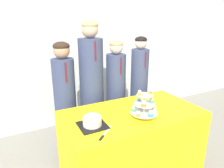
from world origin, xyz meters
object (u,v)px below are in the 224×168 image
Objects in this scene: student_1 at (92,91)px; student_0 at (66,103)px; round_cake at (92,120)px; cupcake_stand at (144,106)px; cake_knife at (104,135)px; student_2 at (116,95)px; student_3 at (139,90)px.

student_0 is at bearing -180.00° from student_1.
cupcake_stand is at bearing -6.99° from round_cake.
cake_knife is 1.11m from student_2.
student_1 is (0.28, 0.73, 0.00)m from round_cake.
student_0 is at bearing 52.74° from cake_knife.
cake_knife is (0.02, -0.19, -0.05)m from round_cake.
round_cake is 0.17× the size of student_0.
student_3 is at bearing -0.00° from student_2.
student_2 is (0.63, 0.73, -0.11)m from round_cake.
student_2 reaches higher than cupcake_stand.
cake_knife is 0.12× the size of student_1.
cake_knife is at bearing -82.84° from round_cake.
cupcake_stand is 0.82m from student_2.
student_3 is at bearing -0.00° from student_0.
cake_knife is at bearing -136.76° from student_3.
cake_knife is 0.13× the size of student_3.
student_3 is (0.72, -0.00, -0.10)m from student_1.
student_0 is 0.86× the size of student_1.
student_0 reaches higher than cupcake_stand.
student_3 is (1.00, 0.73, -0.10)m from round_cake.
cupcake_stand is 0.20× the size of student_3.
student_0 is (-0.08, 0.92, -0.05)m from cake_knife.
student_1 is at bearing 0.00° from student_0.
round_cake is at bearing -130.70° from student_2.
cupcake_stand is (0.49, 0.13, 0.12)m from cake_knife.
student_3 reaches higher than cupcake_stand.
student_3 reaches higher than round_cake.
student_1 is at bearing 68.76° from round_cake.
student_0 is 1.01× the size of student_2.
cupcake_stand is at bearing -98.11° from student_2.
student_3 is at bearing 36.11° from round_cake.
student_1 is at bearing 31.83° from cake_knife.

